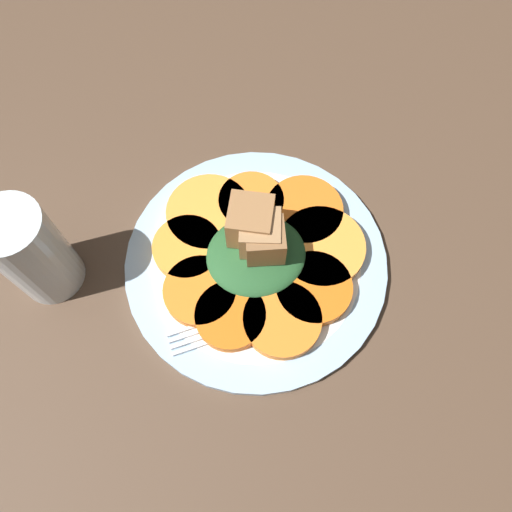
% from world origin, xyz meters
% --- Properties ---
extents(table_slab, '(1.20, 1.20, 0.02)m').
position_xyz_m(table_slab, '(0.00, 0.00, 0.01)').
color(table_slab, '#4C3828').
rests_on(table_slab, ground).
extents(plate, '(0.28, 0.28, 0.01)m').
position_xyz_m(plate, '(0.00, 0.00, 0.03)').
color(plate, '#99B7D1').
rests_on(plate, table_slab).
extents(carrot_slice_0, '(0.07, 0.07, 0.01)m').
position_xyz_m(carrot_slice_0, '(-0.04, -0.06, 0.04)').
color(carrot_slice_0, '#D56013').
rests_on(carrot_slice_0, plate).
extents(carrot_slice_1, '(0.08, 0.08, 0.01)m').
position_xyz_m(carrot_slice_1, '(0.01, -0.07, 0.04)').
color(carrot_slice_1, orange).
rests_on(carrot_slice_1, plate).
extents(carrot_slice_2, '(0.08, 0.08, 0.01)m').
position_xyz_m(carrot_slice_2, '(0.05, -0.05, 0.04)').
color(carrot_slice_2, '#D76215').
rests_on(carrot_slice_2, plate).
extents(carrot_slice_3, '(0.09, 0.09, 0.01)m').
position_xyz_m(carrot_slice_3, '(0.07, -0.01, 0.04)').
color(carrot_slice_3, orange).
rests_on(carrot_slice_3, plate).
extents(carrot_slice_4, '(0.08, 0.08, 0.01)m').
position_xyz_m(carrot_slice_4, '(0.06, 0.04, 0.04)').
color(carrot_slice_4, orange).
rests_on(carrot_slice_4, plate).
extents(carrot_slice_5, '(0.07, 0.07, 0.01)m').
position_xyz_m(carrot_slice_5, '(0.01, 0.07, 0.04)').
color(carrot_slice_5, orange).
rests_on(carrot_slice_5, plate).
extents(carrot_slice_6, '(0.09, 0.09, 0.01)m').
position_xyz_m(carrot_slice_6, '(-0.04, 0.06, 0.04)').
color(carrot_slice_6, orange).
rests_on(carrot_slice_6, plate).
extents(carrot_slice_7, '(0.07, 0.07, 0.01)m').
position_xyz_m(carrot_slice_7, '(-0.07, 0.03, 0.04)').
color(carrot_slice_7, orange).
rests_on(carrot_slice_7, plate).
extents(carrot_slice_8, '(0.07, 0.07, 0.01)m').
position_xyz_m(carrot_slice_8, '(-0.06, -0.02, 0.04)').
color(carrot_slice_8, orange).
rests_on(carrot_slice_8, plate).
extents(center_pile, '(0.10, 0.10, 0.07)m').
position_xyz_m(center_pile, '(0.00, 0.01, 0.06)').
color(center_pile, '#235128').
rests_on(center_pile, plate).
extents(fork, '(0.17, 0.03, 0.00)m').
position_xyz_m(fork, '(-0.02, -0.06, 0.03)').
color(fork, silver).
rests_on(fork, plate).
extents(water_glass, '(0.07, 0.07, 0.12)m').
position_xyz_m(water_glass, '(-0.21, 0.04, 0.08)').
color(water_glass, silver).
rests_on(water_glass, table_slab).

